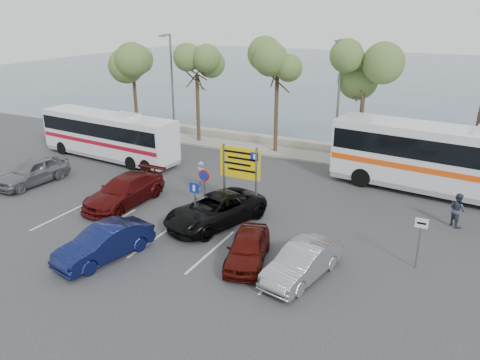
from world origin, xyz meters
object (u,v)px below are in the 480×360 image
at_px(coach_bus_left, 109,137).
at_px(pedestrian_near, 202,176).
at_px(direction_sign, 240,168).
at_px(pedestrian_far, 457,210).
at_px(street_lamp_right, 338,95).
at_px(car_silver_b, 302,262).
at_px(suv_black, 215,210).
at_px(car_red, 248,248).
at_px(car_silver_a, 32,172).
at_px(car_maroon, 124,191).
at_px(street_lamp_left, 172,82).
at_px(coach_bus_right, 452,164).
at_px(car_blue, 104,243).

height_order(coach_bus_left, pedestrian_near, coach_bus_left).
height_order(direction_sign, pedestrian_far, direction_sign).
xyz_separation_m(street_lamp_right, car_silver_b, (2.90, -14.78, -3.93)).
distance_m(direction_sign, suv_black, 2.45).
bearing_deg(car_red, car_silver_b, -18.94).
bearing_deg(suv_black, car_red, -22.15).
xyz_separation_m(coach_bus_left, pedestrian_near, (8.92, -2.49, -0.66)).
height_order(car_silver_a, car_maroon, car_silver_a).
bearing_deg(car_maroon, pedestrian_far, 18.90).
bearing_deg(car_maroon, pedestrian_near, 54.02).
xyz_separation_m(coach_bus_left, suv_black, (11.78, -5.99, -0.82)).
bearing_deg(direction_sign, suv_black, -106.55).
height_order(car_silver_a, car_red, car_silver_a).
bearing_deg(pedestrian_near, street_lamp_left, -45.63).
relative_size(street_lamp_right, car_maroon, 1.55).
relative_size(suv_black, pedestrian_far, 3.18).
bearing_deg(street_lamp_left, pedestrian_far, -18.48).
height_order(street_lamp_left, pedestrian_far, street_lamp_left).
relative_size(street_lamp_right, car_red, 2.08).
bearing_deg(pedestrian_far, car_silver_a, 60.90).
distance_m(car_silver_b, pedestrian_near, 10.36).
bearing_deg(coach_bus_right, car_silver_b, -110.92).
bearing_deg(coach_bus_right, direction_sign, -142.13).
bearing_deg(car_red, car_maroon, 147.22).
distance_m(street_lamp_left, pedestrian_far, 22.46).
relative_size(street_lamp_left, car_silver_a, 1.76).
bearing_deg(car_silver_b, car_red, -170.71).
bearing_deg(car_blue, car_red, 35.69).
bearing_deg(pedestrian_far, pedestrian_near, 55.04).
relative_size(car_silver_a, pedestrian_near, 2.55).
bearing_deg(pedestrian_near, car_red, 136.20).
distance_m(street_lamp_right, car_blue, 18.15).
bearing_deg(car_silver_b, coach_bus_left, 165.50).
bearing_deg(coach_bus_right, car_silver_a, -158.10).
height_order(coach_bus_right, car_silver_a, coach_bus_right).
relative_size(street_lamp_left, coach_bus_right, 0.60).
xyz_separation_m(suv_black, pedestrian_far, (10.50, 5.00, 0.10)).
height_order(direction_sign, car_silver_a, direction_sign).
bearing_deg(car_red, coach_bus_left, 134.03).
relative_size(street_lamp_left, pedestrian_near, 4.50).
height_order(coach_bus_left, car_maroon, coach_bus_left).
relative_size(coach_bus_right, car_blue, 3.10).
xyz_separation_m(car_blue, suv_black, (2.50, 4.99, 0.03)).
height_order(street_lamp_left, car_silver_a, street_lamp_left).
bearing_deg(direction_sign, car_blue, -114.19).
distance_m(car_maroon, pedestrian_far, 16.81).
distance_m(car_maroon, car_silver_b, 11.29).
distance_m(car_silver_a, pedestrian_near, 10.26).
relative_size(direction_sign, car_blue, 0.84).
height_order(street_lamp_left, pedestrian_near, street_lamp_left).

